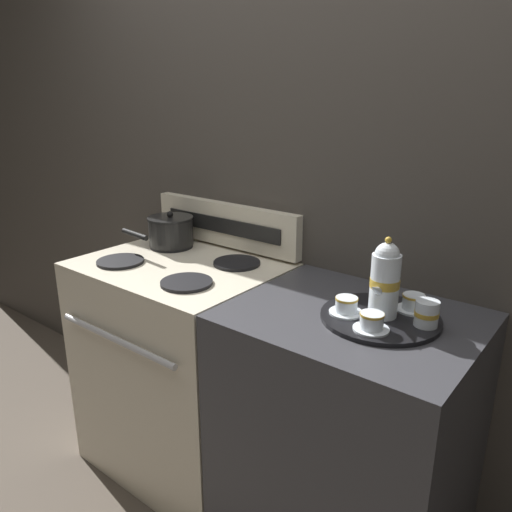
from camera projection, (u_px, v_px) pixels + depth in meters
name	position (u px, v px, depth m)	size (l,w,h in m)	color
ground_plane	(253.00, 495.00, 2.07)	(6.00, 6.00, 0.00)	brown
wall_back	(305.00, 223.00, 1.98)	(6.00, 0.05, 2.20)	#423D38
stove	(184.00, 366.00, 2.15)	(0.79, 0.65, 0.95)	beige
control_panel	(225.00, 224.00, 2.18)	(0.78, 0.05, 0.19)	beige
side_counter	(345.00, 441.00, 1.69)	(0.75, 0.62, 0.94)	#38383D
saucepan	(170.00, 231.00, 2.19)	(0.20, 0.30, 0.15)	black
serving_tray	(380.00, 317.00, 1.51)	(0.36, 0.36, 0.01)	black
teapot	(385.00, 280.00, 1.47)	(0.09, 0.14, 0.25)	silver
teacup_left	(413.00, 303.00, 1.53)	(0.10, 0.10, 0.05)	silver
teacup_right	(372.00, 322.00, 1.40)	(0.10, 0.10, 0.05)	silver
teacup_front	(346.00, 305.00, 1.51)	(0.10, 0.10, 0.05)	silver
creamer_jug	(427.00, 313.00, 1.43)	(0.07, 0.07, 0.08)	silver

